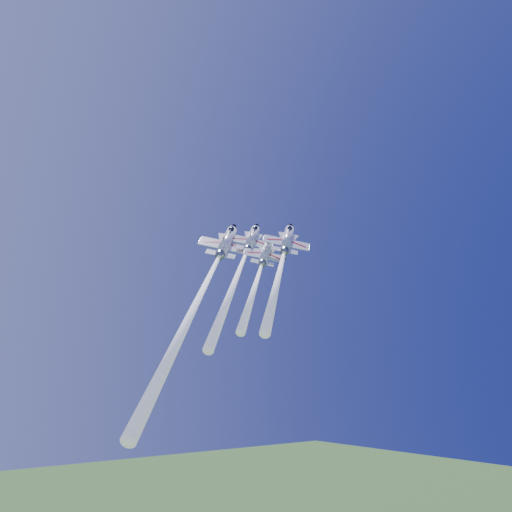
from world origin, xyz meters
TOP-DOWN VIEW (x-y plane):
  - jet_lead at (-7.80, -4.87)m, footprint 26.87×31.44m
  - jet_left at (-18.16, -7.81)m, footprint 35.28×41.97m
  - jet_right at (-4.12, -12.96)m, footprint 23.80×27.31m
  - jet_slot at (-7.49, -10.47)m, footprint 20.24×23.10m

SIDE VIEW (x-z plane):
  - jet_left at x=-18.16m, z-range 48.84..97.38m
  - jet_slot at x=-7.49m, z-range 63.97..90.14m
  - jet_lead at x=-7.80m, z-range 60.68..96.74m
  - jet_right at x=-4.12m, z-range 63.37..94.39m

